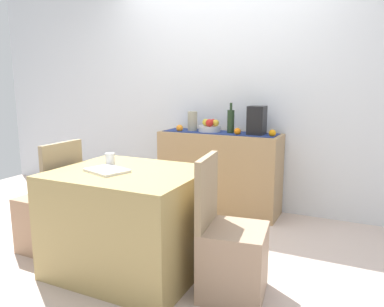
{
  "coord_description": "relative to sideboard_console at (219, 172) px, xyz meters",
  "views": [
    {
      "loc": [
        1.43,
        -2.65,
        1.34
      ],
      "look_at": [
        0.01,
        0.35,
        0.72
      ],
      "focal_mm": 34.71,
      "sensor_mm": 36.0,
      "label": 1
    }
  ],
  "objects": [
    {
      "name": "apple_upper",
      "position": [
        -0.09,
        -0.06,
        0.53
      ],
      "size": [
        0.08,
        0.08,
        0.08
      ],
      "primitive_type": "sphere",
      "color": "red",
      "rests_on": "fruit_bowl"
    },
    {
      "name": "coffee_cup",
      "position": [
        -0.34,
        -1.39,
        0.37
      ],
      "size": [
        0.07,
        0.07,
        0.09
      ],
      "primitive_type": "cylinder",
      "color": "silver",
      "rests_on": "dining_table"
    },
    {
      "name": "orange_loose_near_bowl",
      "position": [
        -0.42,
        -0.09,
        0.46
      ],
      "size": [
        0.07,
        0.07,
        0.07
      ],
      "primitive_type": "sphere",
      "color": "orange",
      "rests_on": "sideboard_console"
    },
    {
      "name": "chair_by_corner",
      "position": [
        0.65,
        -1.48,
        -0.15
      ],
      "size": [
        0.45,
        0.45,
        0.9
      ],
      "color": "tan",
      "rests_on": "ground"
    },
    {
      "name": "coffee_maker",
      "position": [
        0.39,
        0.0,
        0.56
      ],
      "size": [
        0.16,
        0.18,
        0.28
      ],
      "primitive_type": "cube",
      "color": "black",
      "rests_on": "sideboard_console"
    },
    {
      "name": "orange_loose_mid",
      "position": [
        0.22,
        -0.08,
        0.46
      ],
      "size": [
        0.07,
        0.07,
        0.07
      ],
      "primitive_type": "sphere",
      "color": "orange",
      "rests_on": "sideboard_console"
    },
    {
      "name": "apple_front",
      "position": [
        -0.04,
        -0.01,
        0.52
      ],
      "size": [
        0.07,
        0.07,
        0.07
      ],
      "primitive_type": "sphere",
      "color": "gold",
      "rests_on": "fruit_bowl"
    },
    {
      "name": "fruit_bowl",
      "position": [
        -0.12,
        0.0,
        0.46
      ],
      "size": [
        0.23,
        0.23,
        0.06
      ],
      "primitive_type": "cylinder",
      "color": "silver",
      "rests_on": "table_runner"
    },
    {
      "name": "apple_center",
      "position": [
        -0.1,
        0.06,
        0.52
      ],
      "size": [
        0.07,
        0.07,
        0.07
      ],
      "primitive_type": "sphere",
      "color": "red",
      "rests_on": "fruit_bowl"
    },
    {
      "name": "ground_plane",
      "position": [
        -0.06,
        -0.92,
        -0.43
      ],
      "size": [
        6.4,
        6.4,
        0.02
      ],
      "primitive_type": "cube",
      "color": "beige",
      "rests_on": "ground"
    },
    {
      "name": "open_book",
      "position": [
        -0.23,
        -1.56,
        0.33
      ],
      "size": [
        0.33,
        0.29,
        0.02
      ],
      "primitive_type": "cube",
      "rotation": [
        0.0,
        0.0,
        -0.32
      ],
      "color": "white",
      "rests_on": "dining_table"
    },
    {
      "name": "dining_table",
      "position": [
        -0.12,
        -1.47,
        -0.05
      ],
      "size": [
        1.02,
        0.85,
        0.74
      ],
      "primitive_type": "cube",
      "color": "#A48C53",
      "rests_on": "ground"
    },
    {
      "name": "apple_right",
      "position": [
        -0.16,
        -0.0,
        0.52
      ],
      "size": [
        0.07,
        0.07,
        0.07
      ],
      "primitive_type": "sphere",
      "color": "gold",
      "rests_on": "fruit_bowl"
    },
    {
      "name": "ceramic_vase",
      "position": [
        -0.31,
        0.0,
        0.53
      ],
      "size": [
        0.1,
        0.1,
        0.21
      ],
      "primitive_type": "cylinder",
      "color": "#9D9984",
      "rests_on": "sideboard_console"
    },
    {
      "name": "chair_near_window",
      "position": [
        -0.89,
        -1.47,
        -0.15
      ],
      "size": [
        0.41,
        0.41,
        0.9
      ],
      "color": "#A27B5D",
      "rests_on": "ground"
    },
    {
      "name": "wine_bottle",
      "position": [
        0.12,
        0.0,
        0.55
      ],
      "size": [
        0.07,
        0.07,
        0.31
      ],
      "color": "#233720",
      "rests_on": "sideboard_console"
    },
    {
      "name": "orange_loose_end",
      "position": [
        0.56,
        -0.06,
        0.46
      ],
      "size": [
        0.07,
        0.07,
        0.07
      ],
      "primitive_type": "sphere",
      "color": "orange",
      "rests_on": "sideboard_console"
    },
    {
      "name": "room_wall_rear",
      "position": [
        -0.06,
        0.26,
        0.93
      ],
      "size": [
        6.4,
        0.06,
        2.7
      ],
      "primitive_type": "cube",
      "color": "silver",
      "rests_on": "ground"
    },
    {
      "name": "sideboard_console",
      "position": [
        0.0,
        0.0,
        0.0
      ],
      "size": [
        1.26,
        0.42,
        0.84
      ],
      "primitive_type": "cube",
      "color": "tan",
      "rests_on": "ground"
    },
    {
      "name": "table_runner",
      "position": [
        0.0,
        0.0,
        0.42
      ],
      "size": [
        1.19,
        0.32,
        0.01
      ],
      "primitive_type": "cube",
      "color": "navy",
      "rests_on": "sideboard_console"
    }
  ]
}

